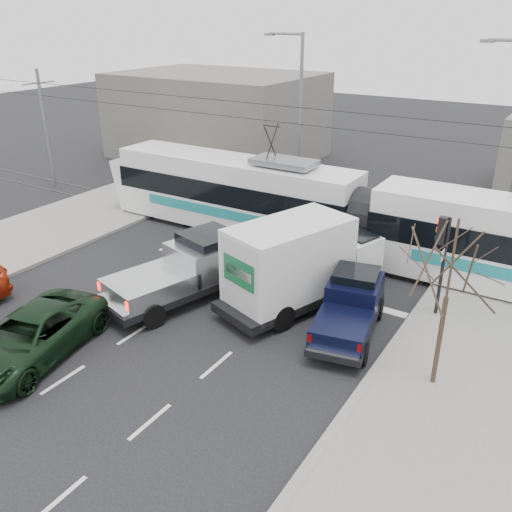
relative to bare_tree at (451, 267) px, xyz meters
The scene contains 13 objects.
ground 8.85m from the bare_tree, 161.79° to the right, with size 120.00×120.00×0.00m, color black.
sidewalk_right 4.69m from the bare_tree, 60.75° to the right, with size 6.00×60.00×0.15m, color gray.
rails 11.33m from the bare_tree, 135.38° to the left, with size 60.00×1.60×0.03m, color #33302D.
building_left 29.11m from the bare_tree, 137.92° to the left, with size 14.00×10.00×6.00m, color slate.
bare_tree is the anchor object (origin of this frame).
traffic_signal 4.28m from the bare_tree, 105.76° to the left, with size 0.44×0.44×3.60m.
street_lamp_far 17.97m from the bare_tree, 131.12° to the left, with size 2.38×0.25×9.00m.
catenary 10.68m from the bare_tree, 135.38° to the left, with size 60.00×0.20×7.00m.
tram 9.16m from the bare_tree, 124.82° to the left, with size 26.08×2.79×5.32m.
silver_pickup 9.72m from the bare_tree, behind, with size 3.80×6.71×2.31m.
box_truck 6.40m from the bare_tree, 157.55° to the left, with size 4.25×6.98×3.30m.
navy_pickup 4.57m from the bare_tree, 154.71° to the left, with size 2.58×4.90×1.96m.
green_car 12.55m from the bare_tree, 154.79° to the right, with size 2.49×5.40×1.50m, color black.
Camera 1 is at (10.05, -11.06, 9.85)m, focal length 38.00 mm.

